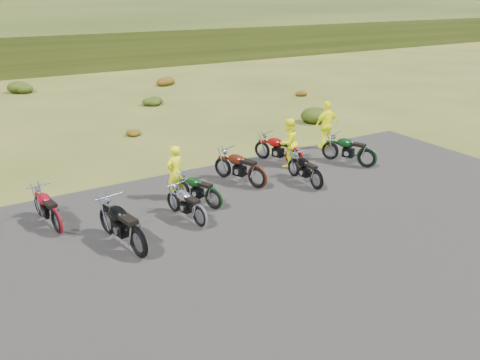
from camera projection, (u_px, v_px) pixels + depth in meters
ground at (248, 213)px, 13.48m from camera, size 300.00×300.00×0.00m
gravel_pad at (289, 243)px, 11.88m from camera, size 20.00×12.00×0.04m
hill_slope at (21, 48)px, 53.46m from camera, size 300.00×45.97×9.37m
shrub_3 at (22, 86)px, 29.27m from camera, size 1.56×1.56×0.92m
shrub_4 at (132, 131)px, 20.57m from camera, size 0.77×0.77×0.45m
shrub_5 at (152, 100)px, 26.14m from camera, size 1.03×1.03×0.61m
shrub_6 at (164, 80)px, 31.71m from camera, size 1.30×1.30×0.77m
shrub_7 at (317, 112)px, 22.89m from camera, size 1.56×1.56×0.92m
shrub_8 at (299, 92)px, 28.57m from camera, size 0.77×0.77×0.45m
motorcycle_0 at (140, 258)px, 11.20m from camera, size 1.21×2.41×1.21m
motorcycle_1 at (59, 234)px, 12.29m from camera, size 0.99×2.07×1.04m
motorcycle_2 at (214, 210)px, 13.66m from camera, size 1.31×1.94×0.97m
motorcycle_3 at (200, 228)px, 12.62m from camera, size 0.97×1.96×0.98m
motorcycle_4 at (257, 189)px, 15.11m from camera, size 1.45×2.31×1.15m
motorcycle_5 at (316, 190)px, 15.03m from camera, size 0.66×1.90×0.99m
motorcycle_6 at (294, 168)px, 16.88m from camera, size 1.42×2.27×1.13m
motorcycle_7 at (366, 168)px, 16.89m from camera, size 1.53×2.25×1.12m
person_middle at (175, 173)px, 14.07m from camera, size 0.71×0.58×1.69m
person_right_a at (288, 143)px, 16.75m from camera, size 1.02×0.89×1.76m
person_right_b at (327, 126)px, 18.66m from camera, size 1.14×0.50×1.93m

